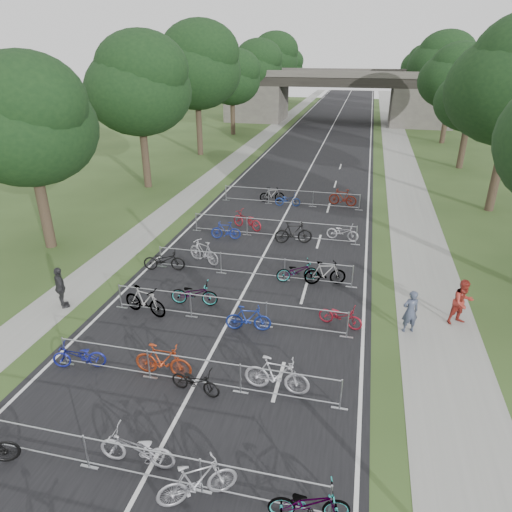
{
  "coord_description": "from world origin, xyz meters",
  "views": [
    {
      "loc": [
        4.58,
        -3.58,
        9.86
      ],
      "look_at": [
        0.19,
        14.99,
        1.1
      ],
      "focal_mm": 32.0,
      "sensor_mm": 36.0,
      "label": 1
    }
  ],
  "objects_px": {
    "pedestrian_a": "(410,312)",
    "pedestrian_b": "(462,302)",
    "overpass_bridge": "(336,96)",
    "pedestrian_c": "(61,288)"
  },
  "relations": [
    {
      "from": "pedestrian_a",
      "to": "pedestrian_c",
      "type": "distance_m",
      "value": 13.89
    },
    {
      "from": "overpass_bridge",
      "to": "pedestrian_b",
      "type": "distance_m",
      "value": 52.8
    },
    {
      "from": "overpass_bridge",
      "to": "pedestrian_b",
      "type": "height_order",
      "value": "overpass_bridge"
    },
    {
      "from": "pedestrian_a",
      "to": "pedestrian_b",
      "type": "bearing_deg",
      "value": -173.02
    },
    {
      "from": "pedestrian_c",
      "to": "pedestrian_b",
      "type": "bearing_deg",
      "value": -126.69
    },
    {
      "from": "overpass_bridge",
      "to": "pedestrian_b",
      "type": "xyz_separation_m",
      "value": [
        8.81,
        -52.0,
        -2.6
      ]
    },
    {
      "from": "overpass_bridge",
      "to": "pedestrian_c",
      "type": "distance_m",
      "value": 54.99
    },
    {
      "from": "overpass_bridge",
      "to": "pedestrian_c",
      "type": "height_order",
      "value": "overpass_bridge"
    },
    {
      "from": "pedestrian_b",
      "to": "pedestrian_c",
      "type": "distance_m",
      "value": 15.99
    },
    {
      "from": "overpass_bridge",
      "to": "pedestrian_b",
      "type": "relative_size",
      "value": 16.6
    }
  ]
}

